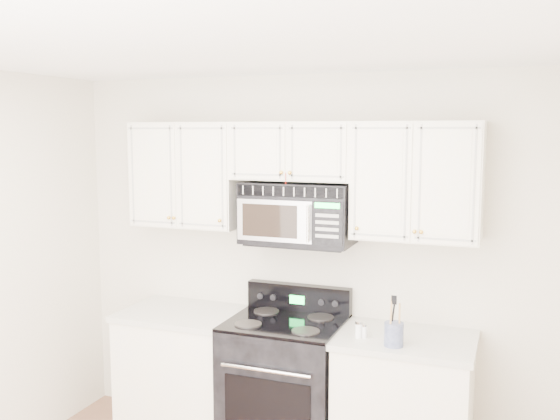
% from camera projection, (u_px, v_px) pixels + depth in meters
% --- Properties ---
extents(room, '(3.51, 3.51, 2.61)m').
position_uv_depth(room, '(178.00, 332.00, 2.83)').
color(room, '#93654B').
rests_on(room, ground).
extents(base_cabinet_left, '(0.86, 0.65, 0.92)m').
position_uv_depth(base_cabinet_left, '(185.00, 376.00, 4.56)').
color(base_cabinet_left, '#EFE8C8').
rests_on(base_cabinet_left, ground).
extents(base_cabinet_right, '(0.86, 0.65, 0.92)m').
position_uv_depth(base_cabinet_right, '(404.00, 411.00, 3.99)').
color(base_cabinet_right, '#EFE8C8').
rests_on(base_cabinet_right, ground).
extents(range, '(0.76, 0.70, 1.12)m').
position_uv_depth(range, '(285.00, 385.00, 4.26)').
color(range, black).
rests_on(range, ground).
extents(upper_cabinets, '(2.44, 0.37, 0.75)m').
position_uv_depth(upper_cabinets, '(295.00, 172.00, 4.22)').
color(upper_cabinets, '#EFE8C8').
rests_on(upper_cabinets, ground).
extents(microwave, '(0.75, 0.42, 0.41)m').
position_uv_depth(microwave, '(298.00, 213.00, 4.22)').
color(microwave, black).
rests_on(microwave, ground).
extents(utensil_crock, '(0.12, 0.12, 0.31)m').
position_uv_depth(utensil_crock, '(394.00, 334.00, 3.75)').
color(utensil_crock, slate).
rests_on(utensil_crock, base_cabinet_right).
extents(shaker_salt, '(0.05, 0.05, 0.11)m').
position_uv_depth(shaker_salt, '(359.00, 329.00, 3.90)').
color(shaker_salt, white).
rests_on(shaker_salt, base_cabinet_right).
extents(shaker_pepper, '(0.04, 0.04, 0.09)m').
position_uv_depth(shaker_pepper, '(364.00, 331.00, 3.91)').
color(shaker_pepper, white).
rests_on(shaker_pepper, base_cabinet_right).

